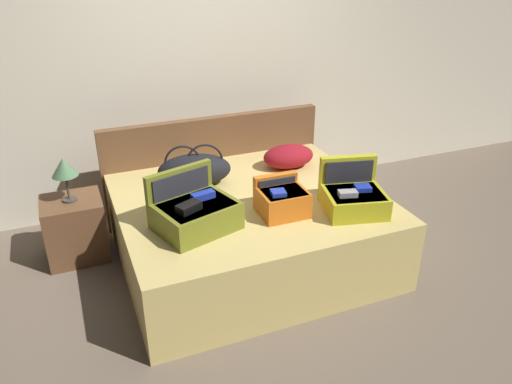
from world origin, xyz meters
TOP-DOWN VIEW (x-y plane):
  - ground_plane at (0.00, 0.00)m, footprint 12.00×12.00m
  - back_wall at (0.00, 1.65)m, footprint 8.00×0.10m
  - bed at (0.00, 0.40)m, footprint 1.88×1.62m
  - headboard at (0.00, 1.25)m, footprint 1.92×0.08m
  - hard_case_large at (-0.48, 0.13)m, footprint 0.58×0.53m
  - hard_case_medium at (0.59, -0.04)m, footprint 0.48×0.47m
  - hard_case_small at (0.12, 0.10)m, footprint 0.32×0.30m
  - duffel_bag at (-0.31, 0.75)m, footprint 0.60×0.38m
  - pillow_near_headboard at (0.50, 0.80)m, footprint 0.44×0.29m
  - nightstand at (-1.22, 0.96)m, footprint 0.44×0.40m
  - table_lamp at (-1.22, 0.96)m, footprint 0.19×0.19m

SIDE VIEW (x-z plane):
  - ground_plane at x=0.00m, z-range 0.00..0.00m
  - nightstand at x=-1.22m, z-range 0.00..0.49m
  - bed at x=0.00m, z-range 0.00..0.54m
  - headboard at x=0.00m, z-range 0.00..0.90m
  - pillow_near_headboard at x=0.50m, z-range 0.54..0.73m
  - hard_case_medium at x=0.59m, z-range 0.47..0.81m
  - hard_case_small at x=0.12m, z-range 0.52..0.76m
  - hard_case_large at x=-0.48m, z-range 0.47..0.84m
  - duffel_bag at x=-0.31m, z-range 0.50..0.83m
  - table_lamp at x=-1.22m, z-range 0.58..0.92m
  - back_wall at x=0.00m, z-range 0.00..2.60m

